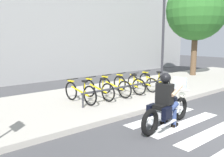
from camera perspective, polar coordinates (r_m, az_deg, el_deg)
ground_plane at (r=6.82m, az=23.71°, el=-11.12°), size 48.00×48.00×0.00m
sidewalk at (r=9.43m, az=-0.56°, el=-4.25°), size 24.00×4.40×0.15m
crosswalk_stripe_2 at (r=6.63m, az=22.83°, el=-11.61°), size 2.80×0.40×0.01m
crosswalk_stripe_3 at (r=7.00m, az=16.94°, el=-10.16°), size 2.80×0.40×0.01m
crosswalk_stripe_4 at (r=7.44m, az=11.74°, el=-8.77°), size 2.80×0.40×0.01m
motorcycle at (r=6.52m, az=12.91°, el=-7.18°), size 2.24×0.76×1.25m
rider at (r=6.36m, az=12.66°, el=-4.14°), size 0.68×0.60×1.45m
bicycle_0 at (r=8.20m, az=-7.57°, el=-3.27°), size 0.48×1.68×0.80m
bicycle_1 at (r=8.62m, az=-3.30°, el=-2.61°), size 0.48×1.65×0.79m
bicycle_2 at (r=9.08m, az=0.55°, el=-1.97°), size 0.48×1.69×0.79m
bicycle_3 at (r=9.58m, az=4.01°, el=-1.39°), size 0.48×1.66×0.79m
bicycle_4 at (r=10.12m, az=7.11°, el=-1.03°), size 0.48×1.57×0.72m
bicycle_5 at (r=10.68m, az=9.90°, el=-0.46°), size 0.48×1.60×0.76m
bike_rack at (r=8.92m, az=4.72°, el=-1.81°), size 4.39×0.07×0.49m
street_lamp at (r=12.09m, az=12.03°, el=11.22°), size 0.28×0.28×4.53m
tree_near_rack at (r=15.23m, az=19.30°, el=14.94°), size 3.47×3.47×5.66m
building_backdrop at (r=14.09m, az=-15.81°, el=12.85°), size 24.00×1.20×6.47m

